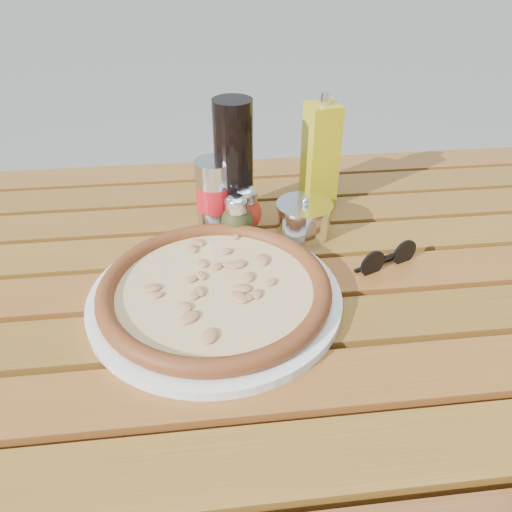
{
  "coord_description": "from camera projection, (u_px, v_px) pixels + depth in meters",
  "views": [
    {
      "loc": [
        -0.07,
        -0.6,
        1.21
      ],
      "look_at": [
        0.0,
        0.02,
        0.78
      ],
      "focal_mm": 35.0,
      "sensor_mm": 36.0,
      "label": 1
    }
  ],
  "objects": [
    {
      "name": "table",
      "position": [
        257.0,
        317.0,
        0.8
      ],
      "size": [
        1.4,
        0.9,
        0.75
      ],
      "color": "#3C210D",
      "rests_on": "ground"
    },
    {
      "name": "plate",
      "position": [
        215.0,
        297.0,
        0.71
      ],
      "size": [
        0.46,
        0.46,
        0.01
      ],
      "primitive_type": "cylinder",
      "rotation": [
        0.0,
        0.0,
        0.35
      ],
      "color": "white",
      "rests_on": "table"
    },
    {
      "name": "pizza",
      "position": [
        215.0,
        288.0,
        0.7
      ],
      "size": [
        0.45,
        0.45,
        0.03
      ],
      "rotation": [
        0.0,
        0.0,
        0.48
      ],
      "color": "#FDEBB5",
      "rests_on": "plate"
    },
    {
      "name": "pepper_shaker",
      "position": [
        246.0,
        209.0,
        0.86
      ],
      "size": [
        0.06,
        0.06,
        0.08
      ],
      "rotation": [
        0.0,
        0.0,
        -0.07
      ],
      "color": "red",
      "rests_on": "table"
    },
    {
      "name": "oregano_shaker",
      "position": [
        237.0,
        218.0,
        0.84
      ],
      "size": [
        0.06,
        0.06,
        0.08
      ],
      "rotation": [
        0.0,
        0.0,
        0.23
      ],
      "color": "#383C18",
      "rests_on": "table"
    },
    {
      "name": "dark_bottle",
      "position": [
        234.0,
        164.0,
        0.84
      ],
      "size": [
        0.08,
        0.08,
        0.22
      ],
      "primitive_type": "cylinder",
      "rotation": [
        0.0,
        0.0,
        -0.25
      ],
      "color": "black",
      "rests_on": "table"
    },
    {
      "name": "soda_can",
      "position": [
        215.0,
        194.0,
        0.87
      ],
      "size": [
        0.08,
        0.08,
        0.12
      ],
      "rotation": [
        0.0,
        0.0,
        0.14
      ],
      "color": "#BDBDC1",
      "rests_on": "table"
    },
    {
      "name": "olive_oil_cruet",
      "position": [
        320.0,
        155.0,
        0.91
      ],
      "size": [
        0.06,
        0.06,
        0.21
      ],
      "rotation": [
        0.0,
        0.0,
        0.18
      ],
      "color": "#AE9F12",
      "rests_on": "table"
    },
    {
      "name": "parmesan_tin",
      "position": [
        304.0,
        219.0,
        0.85
      ],
      "size": [
        0.11,
        0.11,
        0.07
      ],
      "rotation": [
        0.0,
        0.0,
        -0.14
      ],
      "color": "silver",
      "rests_on": "table"
    },
    {
      "name": "sunglasses",
      "position": [
        387.0,
        258.0,
        0.78
      ],
      "size": [
        0.11,
        0.06,
        0.04
      ],
      "rotation": [
        0.0,
        0.0,
        0.38
      ],
      "color": "black",
      "rests_on": "table"
    }
  ]
}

